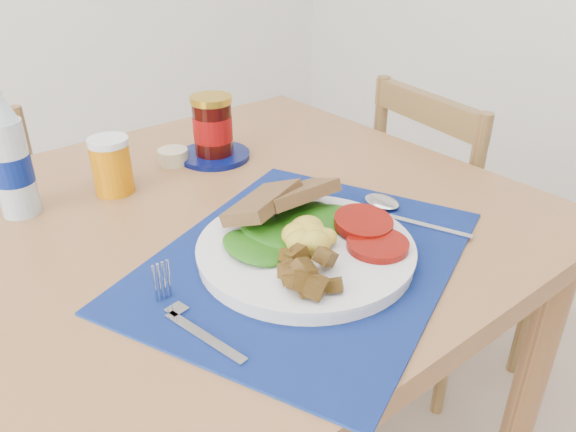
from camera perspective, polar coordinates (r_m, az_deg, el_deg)
The scene contains 10 objects.
table at distance 0.91m, azimuth -17.81°, elevation -8.10°, with size 1.40×0.90×0.75m.
chair_end at distance 1.48m, azimuth 15.50°, elevation 0.82°, with size 0.41×0.43×1.02m.
placemat at distance 0.81m, azimuth 1.79°, elevation -4.29°, with size 0.50×0.39×0.00m, color black.
breakfast_plate at distance 0.79m, azimuth 1.69°, elevation -3.16°, with size 0.31×0.31×0.07m.
fork at distance 0.70m, azimuth -10.29°, elevation -10.29°, with size 0.04×0.19×0.00m.
spoon at distance 0.94m, azimuth 10.79°, elevation 0.64°, with size 0.06×0.20×0.01m.
water_bottle at distance 0.99m, azimuth -26.42°, elevation 5.07°, with size 0.06×0.06×0.21m.
juice_glass at distance 1.03m, azimuth -17.46°, elevation 4.77°, with size 0.07×0.07×0.09m, color #D17605.
ramekin at distance 1.13m, azimuth -11.59°, elevation 5.93°, with size 0.06×0.06×0.03m, color #C5B990.
jam_on_saucer at distance 1.13m, azimuth -7.63°, elevation 8.52°, with size 0.14×0.14×0.13m.
Camera 1 is at (-0.22, -0.51, 1.19)m, focal length 35.00 mm.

